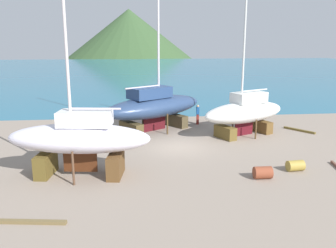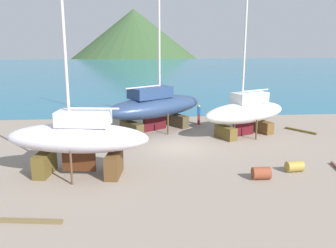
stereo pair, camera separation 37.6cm
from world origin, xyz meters
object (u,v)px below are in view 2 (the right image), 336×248
at_px(sailboat_mid_port, 246,112).
at_px(sailboat_far_slipway, 78,138).
at_px(sailboat_large_starboard, 155,106).
at_px(barrel_tipped_right, 294,166).
at_px(barrel_by_slipway, 261,173).
at_px(worker, 199,114).

bearing_deg(sailboat_mid_port, sailboat_far_slipway, 7.89).
relative_size(sailboat_large_starboard, barrel_tipped_right, 17.23).
relative_size(sailboat_mid_port, barrel_by_slipway, 14.42).
bearing_deg(sailboat_mid_port, barrel_tipped_right, 68.90).
bearing_deg(barrel_by_slipway, sailboat_far_slipway, 171.35).
bearing_deg(worker, barrel_tipped_right, 112.38).
relative_size(barrel_by_slipway, barrel_tipped_right, 1.01).
height_order(sailboat_large_starboard, barrel_by_slipway, sailboat_large_starboard).
height_order(sailboat_mid_port, barrel_by_slipway, sailboat_mid_port).
height_order(worker, barrel_by_slipway, worker).
height_order(sailboat_mid_port, barrel_tipped_right, sailboat_mid_port).
bearing_deg(sailboat_large_starboard, sailboat_far_slipway, -150.03).
height_order(sailboat_far_slipway, barrel_by_slipway, sailboat_far_slipway).
relative_size(sailboat_far_slipway, worker, 8.05).
xyz_separation_m(sailboat_mid_port, barrel_tipped_right, (0.49, -7.77, -1.52)).
distance_m(sailboat_large_starboard, worker, 4.43).
xyz_separation_m(sailboat_mid_port, sailboat_large_starboard, (-6.74, 2.14, 0.17)).
bearing_deg(sailboat_mid_port, barrel_by_slipway, 54.04).
relative_size(sailboat_large_starboard, worker, 9.35).
bearing_deg(worker, barrel_by_slipway, 101.57).
bearing_deg(sailboat_far_slipway, sailboat_mid_port, -139.54).
bearing_deg(barrel_by_slipway, worker, 95.14).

